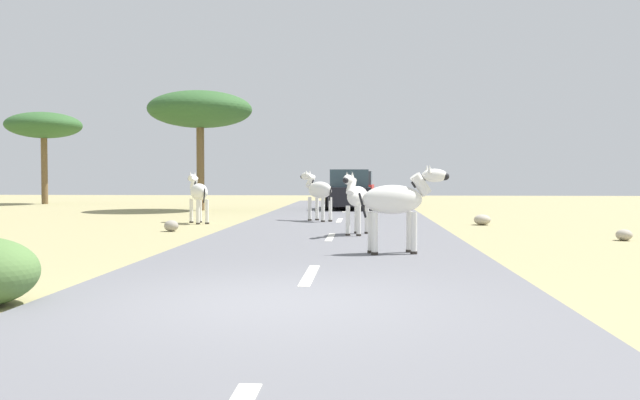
% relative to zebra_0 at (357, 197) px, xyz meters
% --- Properties ---
extents(ground_plane, '(90.00, 90.00, 0.00)m').
position_rel_zebra_0_xyz_m(ground_plane, '(-0.90, -8.65, -0.97)').
color(ground_plane, '#998E60').
extents(road, '(6.00, 64.00, 0.05)m').
position_rel_zebra_0_xyz_m(road, '(-0.61, -8.65, -0.94)').
color(road, slate).
rests_on(road, ground_plane).
extents(lane_markings, '(0.16, 56.00, 0.01)m').
position_rel_zebra_0_xyz_m(lane_markings, '(-0.61, -9.65, -0.91)').
color(lane_markings, silver).
rests_on(lane_markings, road).
extents(zebra_0, '(0.73, 1.59, 1.54)m').
position_rel_zebra_0_xyz_m(zebra_0, '(0.00, 0.00, 0.00)').
color(zebra_0, silver).
rests_on(zebra_0, road).
extents(zebra_1, '(1.11, 1.57, 1.63)m').
position_rel_zebra_0_xyz_m(zebra_1, '(-5.05, 4.45, 0.01)').
color(zebra_1, silver).
rests_on(zebra_1, ground_plane).
extents(zebra_2, '(1.72, 0.70, 1.64)m').
position_rel_zebra_0_xyz_m(zebra_2, '(0.79, -3.84, 0.06)').
color(zebra_2, silver).
rests_on(zebra_2, road).
extents(zebra_3, '(1.27, 1.48, 1.64)m').
position_rel_zebra_0_xyz_m(zebra_3, '(-1.28, 5.05, 0.06)').
color(zebra_3, silver).
rests_on(zebra_3, road).
extents(car_0, '(2.17, 4.41, 1.74)m').
position_rel_zebra_0_xyz_m(car_0, '(-0.17, 20.98, -0.12)').
color(car_0, red).
rests_on(car_0, road).
extents(car_1, '(2.12, 4.39, 1.74)m').
position_rel_zebra_0_xyz_m(car_1, '(-0.46, 13.11, -0.12)').
color(car_1, black).
rests_on(car_1, road).
extents(tree_0, '(3.99, 3.99, 4.97)m').
position_rel_zebra_0_xyz_m(tree_0, '(-17.11, 18.63, 3.26)').
color(tree_0, brown).
rests_on(tree_0, ground_plane).
extents(tree_3, '(4.53, 4.53, 5.21)m').
position_rel_zebra_0_xyz_m(tree_3, '(-6.96, 12.40, 3.42)').
color(tree_3, brown).
rests_on(tree_3, ground_plane).
extents(rock_0, '(0.38, 0.37, 0.30)m').
position_rel_zebra_0_xyz_m(rock_0, '(-5.00, 1.33, -0.82)').
color(rock_0, gray).
rests_on(rock_0, ground_plane).
extents(rock_1, '(0.36, 0.38, 0.26)m').
position_rel_zebra_0_xyz_m(rock_1, '(6.17, -0.50, -0.84)').
color(rock_1, '#A89E8C').
rests_on(rock_1, ground_plane).
extents(rock_2, '(0.50, 0.54, 0.32)m').
position_rel_zebra_0_xyz_m(rock_2, '(3.80, 4.29, -0.81)').
color(rock_2, '#A89E8C').
rests_on(rock_2, ground_plane).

